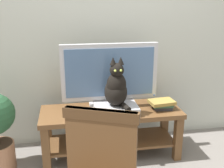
{
  "coord_description": "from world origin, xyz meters",
  "views": [
    {
      "loc": [
        -0.4,
        -1.88,
        1.5
      ],
      "look_at": [
        0.0,
        0.47,
        0.75
      ],
      "focal_mm": 44.32,
      "sensor_mm": 36.0,
      "label": 1
    }
  ],
  "objects_px": {
    "tv_stand": "(111,123)",
    "tv": "(110,75)",
    "book_stack": "(162,104)",
    "media_box": "(116,109)",
    "cat": "(116,88)"
  },
  "relations": [
    {
      "from": "tv",
      "to": "cat",
      "type": "xyz_separation_m",
      "value": [
        0.03,
        -0.15,
        -0.08
      ]
    },
    {
      "from": "media_box",
      "to": "cat",
      "type": "relative_size",
      "value": 0.86
    },
    {
      "from": "book_stack",
      "to": "tv",
      "type": "bearing_deg",
      "value": 166.04
    },
    {
      "from": "media_box",
      "to": "book_stack",
      "type": "relative_size",
      "value": 1.58
    },
    {
      "from": "tv",
      "to": "cat",
      "type": "relative_size",
      "value": 1.99
    },
    {
      "from": "book_stack",
      "to": "tv_stand",
      "type": "bearing_deg",
      "value": 173.82
    },
    {
      "from": "tv",
      "to": "media_box",
      "type": "distance_m",
      "value": 0.32
    },
    {
      "from": "tv_stand",
      "to": "book_stack",
      "type": "bearing_deg",
      "value": -6.18
    },
    {
      "from": "cat",
      "to": "book_stack",
      "type": "xyz_separation_m",
      "value": [
        0.45,
        0.03,
        -0.2
      ]
    },
    {
      "from": "tv_stand",
      "to": "cat",
      "type": "relative_size",
      "value": 2.9
    },
    {
      "from": "cat",
      "to": "book_stack",
      "type": "relative_size",
      "value": 1.83
    },
    {
      "from": "tv",
      "to": "cat",
      "type": "distance_m",
      "value": 0.17
    },
    {
      "from": "tv_stand",
      "to": "tv",
      "type": "distance_m",
      "value": 0.47
    },
    {
      "from": "tv_stand",
      "to": "tv",
      "type": "height_order",
      "value": "tv"
    },
    {
      "from": "tv",
      "to": "tv_stand",
      "type": "bearing_deg",
      "value": -90.02
    }
  ]
}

